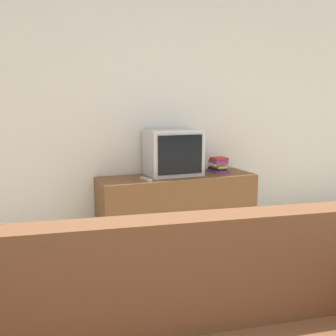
{
  "coord_description": "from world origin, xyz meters",
  "views": [
    {
      "loc": [
        -0.97,
        -0.9,
        1.31
      ],
      "look_at": [
        0.29,
        2.29,
        0.75
      ],
      "focal_mm": 42.0,
      "sensor_mm": 36.0,
      "label": 1
    }
  ],
  "objects_px": {
    "remote_on_stand": "(146,179)",
    "television": "(173,153)",
    "book_stack": "(218,165)",
    "tv_stand": "(177,204)"
  },
  "relations": [
    {
      "from": "remote_on_stand",
      "to": "television",
      "type": "bearing_deg",
      "value": 27.01
    },
    {
      "from": "book_stack",
      "to": "television",
      "type": "bearing_deg",
      "value": 175.62
    },
    {
      "from": "television",
      "to": "remote_on_stand",
      "type": "distance_m",
      "value": 0.45
    },
    {
      "from": "book_stack",
      "to": "tv_stand",
      "type": "bearing_deg",
      "value": -177.51
    },
    {
      "from": "tv_stand",
      "to": "remote_on_stand",
      "type": "distance_m",
      "value": 0.5
    },
    {
      "from": "tv_stand",
      "to": "remote_on_stand",
      "type": "xyz_separation_m",
      "value": [
        -0.38,
        -0.12,
        0.31
      ]
    },
    {
      "from": "tv_stand",
      "to": "book_stack",
      "type": "xyz_separation_m",
      "value": [
        0.48,
        0.02,
        0.38
      ]
    },
    {
      "from": "tv_stand",
      "to": "television",
      "type": "distance_m",
      "value": 0.53
    },
    {
      "from": "television",
      "to": "remote_on_stand",
      "type": "relative_size",
      "value": 3.0
    },
    {
      "from": "tv_stand",
      "to": "remote_on_stand",
      "type": "bearing_deg",
      "value": -162.14
    }
  ]
}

